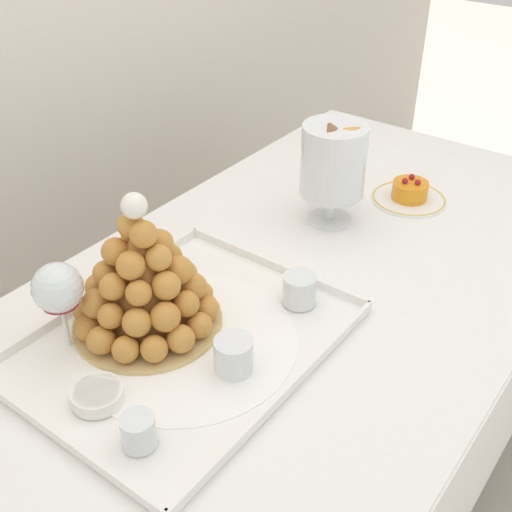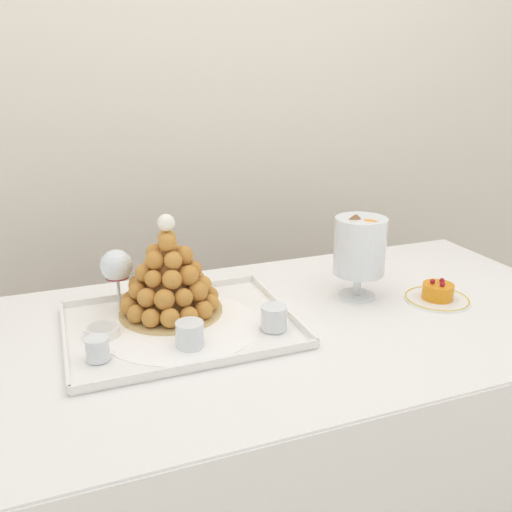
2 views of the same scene
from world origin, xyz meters
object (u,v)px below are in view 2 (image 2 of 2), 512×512
fruit_tart_plate (437,295)px  wine_glass (117,268)px  dessert_cup_mid_left (190,335)px  dessert_cup_left (98,350)px  croquembouche (169,278)px  dessert_cup_centre (274,319)px  creme_brulee_ramekin (103,330)px  serving_tray (181,326)px  macaron_goblet (360,247)px

fruit_tart_plate → wine_glass: bearing=164.1°
dessert_cup_mid_left → dessert_cup_left: bearing=176.3°
croquembouche → dessert_cup_left: croquembouche is taller
dessert_cup_centre → creme_brulee_ramekin: (-0.39, 0.11, -0.01)m
dessert_cup_left → creme_brulee_ramekin: bearing=79.6°
dessert_cup_left → creme_brulee_ramekin: (0.02, 0.11, -0.01)m
dessert_cup_mid_left → fruit_tart_plate: (0.69, 0.03, -0.02)m
croquembouche → creme_brulee_ramekin: (-0.18, -0.07, -0.08)m
serving_tray → dessert_cup_centre: (0.20, -0.10, 0.03)m
serving_tray → dessert_cup_centre: size_ratio=8.78×
serving_tray → dessert_cup_left: bearing=-154.4°
serving_tray → creme_brulee_ramekin: creme_brulee_ramekin is taller
macaron_goblet → wine_glass: macaron_goblet is taller
fruit_tart_plate → dessert_cup_left: bearing=-179.2°
creme_brulee_ramekin → macaron_goblet: macaron_goblet is taller
dessert_cup_centre → wine_glass: size_ratio=0.37×
dessert_cup_left → wine_glass: bearing=72.5°
serving_tray → dessert_cup_left: (-0.20, -0.10, 0.03)m
serving_tray → creme_brulee_ramekin: bearing=175.8°
macaron_goblet → wine_glass: size_ratio=1.45×
serving_tray → dessert_cup_left: 0.22m
wine_glass → creme_brulee_ramekin: bearing=-113.0°
dessert_cup_centre → macaron_goblet: macaron_goblet is taller
croquembouche → dessert_cup_centre: size_ratio=4.25×
macaron_goblet → fruit_tart_plate: 0.25m
croquembouche → creme_brulee_ramekin: size_ratio=3.25×
croquembouche → macaron_goblet: croquembouche is taller
serving_tray → dessert_cup_mid_left: (-0.00, -0.11, 0.03)m
wine_glass → fruit_tart_plate: bearing=-15.9°
creme_brulee_ramekin → wine_glass: (0.06, 0.14, 0.10)m
serving_tray → wine_glass: 0.23m
dessert_cup_mid_left → creme_brulee_ramekin: (-0.18, 0.12, -0.01)m
dessert_cup_left → creme_brulee_ramekin: 0.11m
serving_tray → croquembouche: 0.13m
creme_brulee_ramekin → macaron_goblet: bearing=0.4°
dessert_cup_left → wine_glass: (0.08, 0.25, 0.09)m
creme_brulee_ramekin → fruit_tart_plate: bearing=-6.3°
croquembouche → creme_brulee_ramekin: croquembouche is taller
macaron_goblet → fruit_tart_plate: macaron_goblet is taller
fruit_tart_plate → macaron_goblet: bearing=152.0°
dessert_cup_left → wine_glass: wine_glass is taller
croquembouche → macaron_goblet: (0.51, -0.06, 0.04)m
serving_tray → dessert_cup_mid_left: 0.11m
dessert_cup_centre → fruit_tart_plate: dessert_cup_centre is taller
creme_brulee_ramekin → fruit_tart_plate: (0.87, -0.10, -0.00)m
dessert_cup_left → dessert_cup_centre: dessert_cup_centre is taller
creme_brulee_ramekin → wine_glass: size_ratio=0.48×
serving_tray → fruit_tart_plate: bearing=-6.9°
dessert_cup_centre → wine_glass: (-0.33, 0.25, 0.09)m
macaron_goblet → dessert_cup_mid_left: bearing=-165.9°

